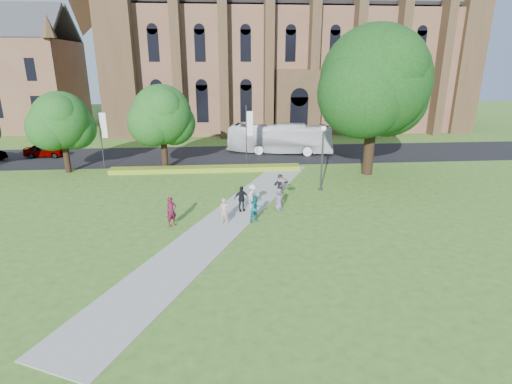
{
  "coord_description": "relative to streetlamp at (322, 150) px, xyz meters",
  "views": [
    {
      "loc": [
        -0.36,
        -23.95,
        9.95
      ],
      "look_at": [
        1.8,
        1.53,
        1.6
      ],
      "focal_mm": 28.0,
      "sensor_mm": 36.0,
      "label": 1
    }
  ],
  "objects": [
    {
      "name": "pedestrian_4",
      "position": [
        -4.02,
        -4.28,
        -2.49
      ],
      "size": [
        0.88,
        0.87,
        1.54
      ],
      "primitive_type": "imported",
      "rotation": [
        0.0,
        0.0,
        0.76
      ],
      "color": "slate",
      "rests_on": "footpath"
    },
    {
      "name": "streetlamp",
      "position": [
        0.0,
        0.0,
        0.0
      ],
      "size": [
        0.44,
        0.44,
        5.24
      ],
      "color": "#38383D",
      "rests_on": "ground"
    },
    {
      "name": "large_tree",
      "position": [
        5.5,
        4.5,
        5.07
      ],
      "size": [
        9.6,
        9.6,
        13.2
      ],
      "color": "#332114",
      "rests_on": "ground"
    },
    {
      "name": "flower_hedge",
      "position": [
        -9.5,
        6.7,
        -3.07
      ],
      "size": [
        18.0,
        1.4,
        0.45
      ],
      "primitive_type": "cube",
      "color": "#AEB023",
      "rests_on": "ground"
    },
    {
      "name": "pedestrian_0",
      "position": [
        -11.2,
        -6.59,
        -2.31
      ],
      "size": [
        0.83,
        0.76,
        1.89
      ],
      "primitive_type": "imported",
      "rotation": [
        0.0,
        0.0,
        0.6
      ],
      "color": "#56132B",
      "rests_on": "footpath"
    },
    {
      "name": "pedestrian_2",
      "position": [
        -5.85,
        -3.9,
        -2.37
      ],
      "size": [
        1.16,
        1.32,
        1.77
      ],
      "primitive_type": "imported",
      "rotation": [
        0.0,
        0.0,
        1.02
      ],
      "color": "silver",
      "rests_on": "footpath"
    },
    {
      "name": "car_0",
      "position": [
        -27.32,
        14.27,
        -2.56
      ],
      "size": [
        4.29,
        1.92,
        1.43
      ],
      "primitive_type": "imported",
      "rotation": [
        0.0,
        0.0,
        1.52
      ],
      "color": "gray",
      "rests_on": "road"
    },
    {
      "name": "pedestrian_3",
      "position": [
        -6.67,
        -4.34,
        -2.36
      ],
      "size": [
        1.13,
        0.7,
        1.8
      ],
      "primitive_type": "imported",
      "rotation": [
        0.0,
        0.0,
        0.26
      ],
      "color": "black",
      "rests_on": "footpath"
    },
    {
      "name": "banner_pole_0",
      "position": [
        -5.39,
        8.7,
        0.09
      ],
      "size": [
        0.7,
        0.1,
        6.0
      ],
      "color": "#38383D",
      "rests_on": "ground"
    },
    {
      "name": "ground",
      "position": [
        -7.5,
        -6.5,
        -3.3
      ],
      "size": [
        160.0,
        160.0,
        0.0
      ],
      "primitive_type": "plane",
      "color": "#3B6E21",
      "rests_on": "ground"
    },
    {
      "name": "pedestrian_1",
      "position": [
        -5.84,
        -6.4,
        -2.36
      ],
      "size": [
        1.1,
        1.04,
        1.79
      ],
      "primitive_type": "imported",
      "rotation": [
        0.0,
        0.0,
        0.56
      ],
      "color": "#16636E",
      "rests_on": "footpath"
    },
    {
      "name": "pedestrian_5",
      "position": [
        -3.43,
        -0.7,
        -2.47
      ],
      "size": [
        1.48,
        1.17,
        1.57
      ],
      "primitive_type": "imported",
      "rotation": [
        0.0,
        0.0,
        0.56
      ],
      "color": "#26272E",
      "rests_on": "footpath"
    },
    {
      "name": "tour_coach",
      "position": [
        -1.32,
        14.07,
        -1.62
      ],
      "size": [
        12.18,
        5.32,
        3.3
      ],
      "primitive_type": "imported",
      "rotation": [
        0.0,
        0.0,
        1.35
      ],
      "color": "white",
      "rests_on": "road"
    },
    {
      "name": "banner_pole_1",
      "position": [
        -19.39,
        8.7,
        0.09
      ],
      "size": [
        0.7,
        0.1,
        6.0
      ],
      "color": "#38383D",
      "rests_on": "ground"
    },
    {
      "name": "cathedral",
      "position": [
        2.5,
        33.23,
        9.69
      ],
      "size": [
        52.6,
        18.25,
        28.0
      ],
      "color": "brown",
      "rests_on": "ground"
    },
    {
      "name": "parasol",
      "position": [
        -3.84,
        -4.18,
        -1.38
      ],
      "size": [
        0.96,
        0.96,
        0.67
      ],
      "primitive_type": "imported",
      "rotation": [
        0.0,
        0.0,
        -0.32
      ],
      "color": "#F2ABC4",
      "rests_on": "pedestrian_4"
    },
    {
      "name": "street_tree_1",
      "position": [
        -13.5,
        8.0,
        1.93
      ],
      "size": [
        5.6,
        5.6,
        8.05
      ],
      "color": "#332114",
      "rests_on": "ground"
    },
    {
      "name": "road",
      "position": [
        -7.5,
        13.5,
        -3.29
      ],
      "size": [
        160.0,
        10.0,
        0.02
      ],
      "primitive_type": "cube",
      "color": "black",
      "rests_on": "ground"
    },
    {
      "name": "pedestrian_6",
      "position": [
        -7.87,
        -6.64,
        -2.39
      ],
      "size": [
        0.68,
        0.49,
        1.74
      ],
      "primitive_type": "imported",
      "rotation": [
        0.0,
        0.0,
        -0.11
      ],
      "color": "#A9938D",
      "rests_on": "footpath"
    },
    {
      "name": "street_tree_0",
      "position": [
        -22.5,
        7.5,
        1.58
      ],
      "size": [
        5.2,
        5.2,
        7.5
      ],
      "color": "#332114",
      "rests_on": "ground"
    },
    {
      "name": "footpath",
      "position": [
        -7.5,
        -5.5,
        -3.28
      ],
      "size": [
        15.58,
        28.54,
        0.04
      ],
      "primitive_type": "cube",
      "rotation": [
        0.0,
        0.0,
        -0.44
      ],
      "color": "#B2B2A8",
      "rests_on": "ground"
    }
  ]
}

